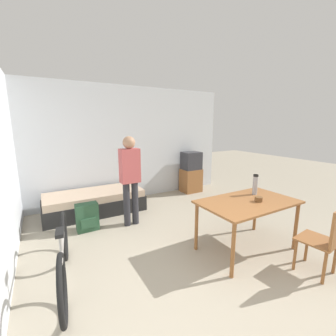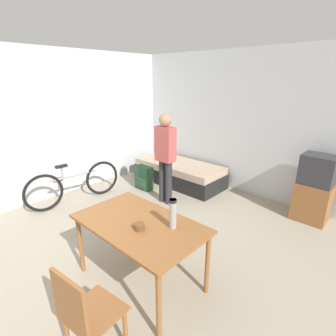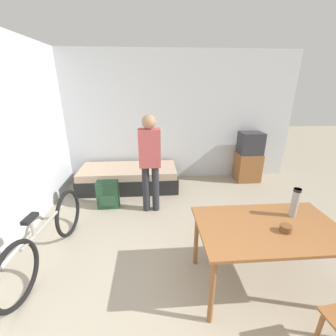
# 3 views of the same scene
# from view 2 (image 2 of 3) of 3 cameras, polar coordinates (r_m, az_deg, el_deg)

# --- Properties ---
(ground_plane) EXTENTS (20.00, 20.00, 0.00)m
(ground_plane) POSITION_cam_2_polar(r_m,az_deg,el_deg) (3.45, -26.95, -22.64)
(ground_plane) COLOR #9E937F
(wall_back) EXTENTS (5.38, 0.06, 2.70)m
(wall_back) POSITION_cam_2_polar(r_m,az_deg,el_deg) (5.39, 13.60, 9.60)
(wall_back) COLOR silver
(wall_back) RESTS_ON ground_plane
(wall_left) EXTENTS (0.06, 4.94, 2.70)m
(wall_left) POSITION_cam_2_polar(r_m,az_deg,el_deg) (5.55, -18.51, 9.43)
(wall_left) COLOR silver
(wall_left) RESTS_ON ground_plane
(daybed) EXTENTS (1.98, 0.85, 0.45)m
(daybed) POSITION_cam_2_polar(r_m,az_deg,el_deg) (5.73, 2.38, -1.02)
(daybed) COLOR black
(daybed) RESTS_ON ground_plane
(tv) EXTENTS (0.51, 0.42, 1.09)m
(tv) POSITION_cam_2_polar(r_m,az_deg,el_deg) (4.71, 29.21, -4.12)
(tv) COLOR brown
(tv) RESTS_ON ground_plane
(dining_table) EXTENTS (1.39, 0.84, 0.75)m
(dining_table) POSITION_cam_2_polar(r_m,az_deg,el_deg) (2.86, -6.23, -13.04)
(dining_table) COLOR brown
(dining_table) RESTS_ON ground_plane
(wooden_chair) EXTENTS (0.45, 0.45, 0.89)m
(wooden_chair) POSITION_cam_2_polar(r_m,az_deg,el_deg) (2.36, -17.85, -27.85)
(wooden_chair) COLOR brown
(wooden_chair) RESTS_ON ground_plane
(bicycle) EXTENTS (0.24, 1.75, 0.75)m
(bicycle) POSITION_cam_2_polar(r_m,az_deg,el_deg) (5.08, -19.64, -3.38)
(bicycle) COLOR black
(bicycle) RESTS_ON ground_plane
(person_standing) EXTENTS (0.34, 0.22, 1.62)m
(person_standing) POSITION_cam_2_polar(r_m,az_deg,el_deg) (4.57, -0.59, 3.26)
(person_standing) COLOR #28282D
(person_standing) RESTS_ON ground_plane
(thermos_flask) EXTENTS (0.08, 0.08, 0.32)m
(thermos_flask) POSITION_cam_2_polar(r_m,az_deg,el_deg) (2.62, 1.07, -9.69)
(thermos_flask) COLOR #99999E
(thermos_flask) RESTS_ON dining_table
(mate_bowl) EXTENTS (0.11, 0.11, 0.07)m
(mate_bowl) POSITION_cam_2_polar(r_m,az_deg,el_deg) (2.68, -6.25, -12.57)
(mate_bowl) COLOR brown
(mate_bowl) RESTS_ON dining_table
(backpack) EXTENTS (0.36, 0.23, 0.49)m
(backpack) POSITION_cam_2_polar(r_m,az_deg,el_deg) (5.40, -5.27, -2.15)
(backpack) COLOR #284C33
(backpack) RESTS_ON ground_plane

